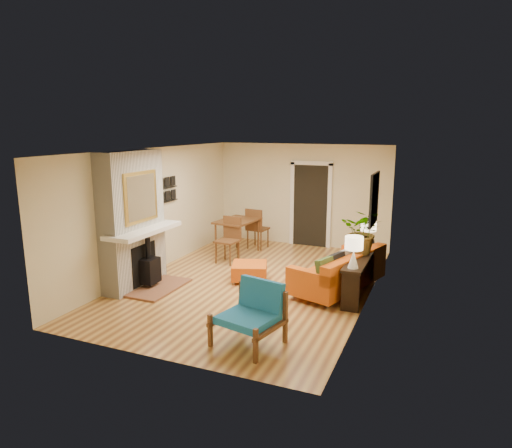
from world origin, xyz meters
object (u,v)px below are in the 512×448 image
object	(u,v)px
ottoman	(249,271)
console_table	(360,265)
lamp_near	(354,248)
lamp_far	(368,230)
sofa	(342,272)
houseplant	(363,232)
blue_chair	(253,310)
dining_table	(240,227)

from	to	relation	value
ottoman	console_table	world-z (taller)	console_table
ottoman	lamp_near	xyz separation A→B (m)	(2.18, -0.68, 0.86)
lamp_far	sofa	bearing A→B (deg)	-117.19
sofa	console_table	size ratio (longest dim) A/B	1.24
sofa	houseplant	world-z (taller)	houseplant
console_table	lamp_far	world-z (taller)	lamp_far
sofa	lamp_near	world-z (taller)	lamp_near
lamp_near	blue_chair	bearing A→B (deg)	-121.62
ottoman	lamp_far	size ratio (longest dim) A/B	1.62
dining_table	lamp_near	world-z (taller)	lamp_near
blue_chair	dining_table	size ratio (longest dim) A/B	0.52
dining_table	lamp_far	world-z (taller)	lamp_far
blue_chair	console_table	world-z (taller)	blue_chair
dining_table	console_table	world-z (taller)	dining_table
sofa	ottoman	size ratio (longest dim) A/B	2.64
console_table	sofa	bearing A→B (deg)	163.10
ottoman	dining_table	distance (m)	1.96
dining_table	lamp_near	size ratio (longest dim) A/B	3.60
blue_chair	sofa	bearing A→B (deg)	74.07
lamp_near	ottoman	bearing A→B (deg)	162.68
dining_table	lamp_far	size ratio (longest dim) A/B	3.60
lamp_far	dining_table	bearing A→B (deg)	164.95
dining_table	lamp_near	xyz separation A→B (m)	(3.13, -2.32, 0.39)
sofa	dining_table	xyz separation A→B (m)	(-2.79, 1.51, 0.31)
lamp_far	houseplant	size ratio (longest dim) A/B	0.64
dining_table	sofa	bearing A→B (deg)	-28.40
sofa	blue_chair	distance (m)	2.66
sofa	lamp_far	size ratio (longest dim) A/B	4.26
sofa	ottoman	distance (m)	1.85
dining_table	houseplant	xyz separation A→B (m)	(3.12, -1.39, 0.47)
sofa	lamp_far	bearing A→B (deg)	62.81
console_table	houseplant	size ratio (longest dim) A/B	2.21
lamp_far	houseplant	bearing A→B (deg)	-91.05
blue_chair	houseplant	bearing A→B (deg)	68.37
console_table	houseplant	distance (m)	0.61
dining_table	lamp_far	xyz separation A→B (m)	(3.13, -0.84, 0.39)
ottoman	dining_table	bearing A→B (deg)	119.98
lamp_near	houseplant	distance (m)	0.94
lamp_near	lamp_far	bearing A→B (deg)	90.00
dining_table	houseplant	bearing A→B (deg)	-23.97
sofa	console_table	bearing A→B (deg)	-16.90
ottoman	blue_chair	bearing A→B (deg)	-65.40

